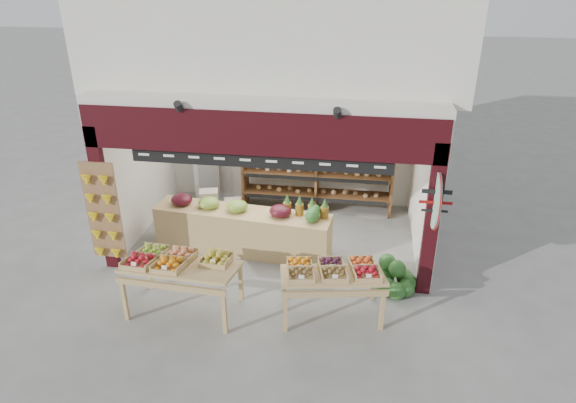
{
  "coord_description": "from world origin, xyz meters",
  "views": [
    {
      "loc": [
        1.56,
        -8.43,
        5.12
      ],
      "look_at": [
        0.34,
        -0.2,
        1.1
      ],
      "focal_mm": 32.0,
      "sensor_mm": 36.0,
      "label": 1
    }
  ],
  "objects_px": {
    "cardboard_stack": "(219,208)",
    "display_table_left": "(175,263)",
    "back_shelving": "(317,157)",
    "mid_counter": "(242,229)",
    "display_table_right": "(332,272)",
    "refrigerator": "(213,168)",
    "watermelon_pile": "(395,279)"
  },
  "relations": [
    {
      "from": "back_shelving",
      "to": "mid_counter",
      "type": "bearing_deg",
      "value": -121.33
    },
    {
      "from": "cardboard_stack",
      "to": "display_table_left",
      "type": "relative_size",
      "value": 0.59
    },
    {
      "from": "display_table_left",
      "to": "watermelon_pile",
      "type": "height_order",
      "value": "display_table_left"
    },
    {
      "from": "cardboard_stack",
      "to": "mid_counter",
      "type": "distance_m",
      "value": 1.48
    },
    {
      "from": "display_table_right",
      "to": "mid_counter",
      "type": "bearing_deg",
      "value": 136.75
    },
    {
      "from": "display_table_right",
      "to": "watermelon_pile",
      "type": "xyz_separation_m",
      "value": [
        1.01,
        0.82,
        -0.58
      ]
    },
    {
      "from": "back_shelving",
      "to": "display_table_left",
      "type": "xyz_separation_m",
      "value": [
        -1.82,
        -3.87,
        -0.37
      ]
    },
    {
      "from": "display_table_right",
      "to": "display_table_left",
      "type": "bearing_deg",
      "value": -175.68
    },
    {
      "from": "refrigerator",
      "to": "display_table_right",
      "type": "height_order",
      "value": "refrigerator"
    },
    {
      "from": "display_table_left",
      "to": "watermelon_pile",
      "type": "bearing_deg",
      "value": 16.34
    },
    {
      "from": "back_shelving",
      "to": "refrigerator",
      "type": "bearing_deg",
      "value": 177.77
    },
    {
      "from": "cardboard_stack",
      "to": "display_table_left",
      "type": "distance_m",
      "value": 3.17
    },
    {
      "from": "refrigerator",
      "to": "display_table_left",
      "type": "height_order",
      "value": "refrigerator"
    },
    {
      "from": "refrigerator",
      "to": "mid_counter",
      "type": "distance_m",
      "value": 2.4
    },
    {
      "from": "cardboard_stack",
      "to": "watermelon_pile",
      "type": "relative_size",
      "value": 1.36
    },
    {
      "from": "back_shelving",
      "to": "cardboard_stack",
      "type": "relative_size",
      "value": 3.11
    },
    {
      "from": "cardboard_stack",
      "to": "display_table_right",
      "type": "xyz_separation_m",
      "value": [
        2.6,
        -2.93,
        0.54
      ]
    },
    {
      "from": "watermelon_pile",
      "to": "back_shelving",
      "type": "bearing_deg",
      "value": 119.29
    },
    {
      "from": "back_shelving",
      "to": "display_table_left",
      "type": "bearing_deg",
      "value": -115.17
    },
    {
      "from": "display_table_left",
      "to": "watermelon_pile",
      "type": "xyz_separation_m",
      "value": [
        3.42,
        1.0,
        -0.64
      ]
    },
    {
      "from": "refrigerator",
      "to": "mid_counter",
      "type": "relative_size",
      "value": 0.47
    },
    {
      "from": "mid_counter",
      "to": "watermelon_pile",
      "type": "height_order",
      "value": "mid_counter"
    },
    {
      "from": "back_shelving",
      "to": "refrigerator",
      "type": "relative_size",
      "value": 2.04
    },
    {
      "from": "mid_counter",
      "to": "display_table_right",
      "type": "relative_size",
      "value": 2.0
    },
    {
      "from": "cardboard_stack",
      "to": "display_table_left",
      "type": "height_order",
      "value": "display_table_left"
    },
    {
      "from": "watermelon_pile",
      "to": "display_table_left",
      "type": "bearing_deg",
      "value": -163.66
    },
    {
      "from": "back_shelving",
      "to": "display_table_right",
      "type": "distance_m",
      "value": 3.76
    },
    {
      "from": "cardboard_stack",
      "to": "display_table_right",
      "type": "distance_m",
      "value": 3.95
    },
    {
      "from": "display_table_right",
      "to": "watermelon_pile",
      "type": "bearing_deg",
      "value": 39.03
    },
    {
      "from": "refrigerator",
      "to": "display_table_left",
      "type": "xyz_separation_m",
      "value": [
        0.54,
        -3.96,
        0.05
      ]
    },
    {
      "from": "display_table_left",
      "to": "back_shelving",
      "type": "bearing_deg",
      "value": 64.83
    },
    {
      "from": "cardboard_stack",
      "to": "refrigerator",
      "type": "bearing_deg",
      "value": 112.54
    }
  ]
}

